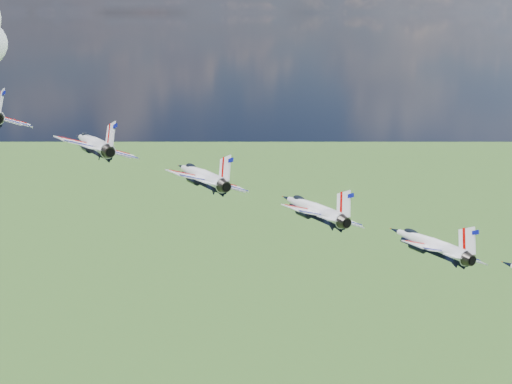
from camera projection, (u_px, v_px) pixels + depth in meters
jet_1 at (93, 143)px, 82.52m from camera, size 11.25×14.34×6.62m
jet_2 at (201, 175)px, 81.10m from camera, size 11.25×14.34×6.62m
jet_3 at (312, 209)px, 79.68m from camera, size 11.25×14.34×6.62m
jet_4 at (428, 243)px, 78.26m from camera, size 11.25×14.34×6.62m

